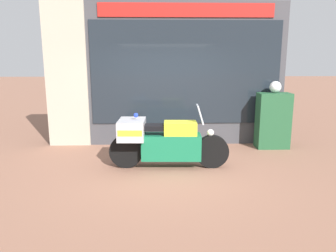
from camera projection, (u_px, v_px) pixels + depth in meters
name	position (u px, v px, depth m)	size (l,w,h in m)	color
ground_plane	(169.00, 168.00, 6.57)	(60.00, 60.00, 0.00)	#8E604C
shop_building	(149.00, 74.00, 8.15)	(5.85, 0.55, 3.48)	#424247
window_display	(183.00, 123.00, 8.47)	(4.39, 0.30, 2.13)	slate
paramedic_motorcycle	(161.00, 140.00, 6.49)	(2.39, 0.74, 1.28)	black
utility_cabinet	(273.00, 121.00, 7.90)	(0.77, 0.43, 1.34)	#235633
white_helmet	(275.00, 87.00, 7.80)	(0.28, 0.28, 0.28)	white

